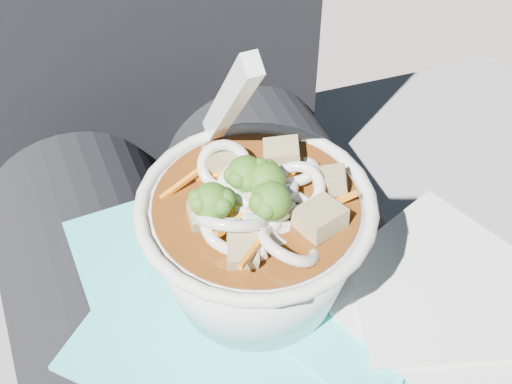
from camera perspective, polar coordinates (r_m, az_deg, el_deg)
name	(u,v)px	position (r m, az deg, el deg)	size (l,w,h in m)	color
lap	(243,362)	(0.59, -1.03, -13.44)	(0.34, 0.48, 0.16)	black
person_body	(204,261)	(0.62, -4.19, -5.54)	(0.34, 0.94, 1.01)	black
plastic_bag	(267,323)	(0.50, 0.92, -10.41)	(0.29, 0.34, 0.02)	#30CBC3
napkins	(442,295)	(0.51, 14.65, -7.98)	(0.18, 0.18, 0.01)	silver
udon_bowl	(256,234)	(0.46, 0.01, -3.35)	(0.15, 0.15, 0.20)	silver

